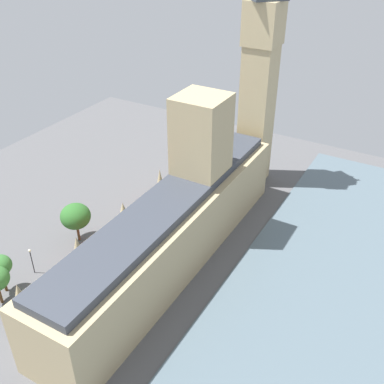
% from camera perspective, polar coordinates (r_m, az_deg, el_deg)
% --- Properties ---
extents(ground_plane, '(138.41, 138.41, 0.00)m').
position_cam_1_polar(ground_plane, '(94.91, -3.69, -8.24)').
color(ground_plane, '#565659').
extents(river_thames, '(35.50, 124.57, 0.25)m').
position_cam_1_polar(river_thames, '(85.85, 15.10, -14.82)').
color(river_thames, slate).
rests_on(river_thames, ground).
extents(parliament_building, '(13.23, 68.41, 31.38)m').
position_cam_1_polar(parliament_building, '(90.01, -2.05, -3.50)').
color(parliament_building, tan).
rests_on(parliament_building, ground).
extents(clock_tower, '(7.99, 7.99, 57.03)m').
position_cam_1_polar(clock_tower, '(111.04, 8.56, 15.08)').
color(clock_tower, tan).
rests_on(clock_tower, ground).
extents(car_blue_midblock, '(2.31, 4.92, 1.74)m').
position_cam_1_polar(car_blue_midblock, '(117.26, -2.81, 1.01)').
color(car_blue_midblock, navy).
rests_on(car_blue_midblock, ground).
extents(double_decker_bus_opposite_hall, '(3.44, 10.68, 4.75)m').
position_cam_1_polar(double_decker_bus_opposite_hall, '(108.60, -4.00, -0.72)').
color(double_decker_bus_opposite_hall, red).
rests_on(double_decker_bus_opposite_hall, ground).
extents(car_black_under_trees, '(2.00, 4.81, 1.74)m').
position_cam_1_polar(car_black_under_trees, '(100.68, -7.60, -5.13)').
color(car_black_under_trees, black).
rests_on(car_black_under_trees, ground).
extents(double_decker_bus_far_end, '(3.26, 10.65, 4.75)m').
position_cam_1_polar(double_decker_bus_far_end, '(94.25, -12.15, -7.28)').
color(double_decker_bus_far_end, red).
rests_on(double_decker_bus_far_end, ground).
extents(car_dark_green_kerbside, '(1.96, 4.63, 1.74)m').
position_cam_1_polar(car_dark_green_kerbside, '(90.46, -17.95, -11.79)').
color(car_dark_green_kerbside, '#19472D').
rests_on(car_dark_green_kerbside, ground).
extents(car_silver_by_river_gate, '(2.05, 4.84, 1.74)m').
position_cam_1_polar(car_silver_by_river_gate, '(86.89, -20.03, -14.49)').
color(car_silver_by_river_gate, '#B7B7BC').
rests_on(car_silver_by_river_gate, ground).
extents(pedestrian_near_tower, '(0.43, 0.54, 1.54)m').
position_cam_1_polar(pedestrian_near_tower, '(118.57, 0.57, 1.32)').
color(pedestrian_near_tower, maroon).
rests_on(pedestrian_near_tower, ground).
extents(pedestrian_corner, '(0.56, 0.46, 1.51)m').
position_cam_1_polar(pedestrian_corner, '(88.51, -14.31, -12.42)').
color(pedestrian_corner, '#336B60').
rests_on(pedestrian_corner, ground).
extents(plane_tree_leading, '(6.39, 6.39, 8.92)m').
position_cam_1_polar(plane_tree_leading, '(98.86, -14.43, -2.98)').
color(plane_tree_leading, brown).
rests_on(plane_tree_leading, ground).
extents(street_lamp_slot_11, '(0.56, 0.56, 5.87)m').
position_cam_1_polar(street_lamp_slot_11, '(93.92, -19.59, -7.64)').
color(street_lamp_slot_11, black).
rests_on(street_lamp_slot_11, ground).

